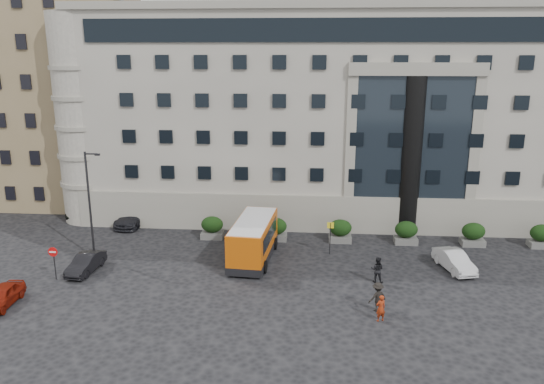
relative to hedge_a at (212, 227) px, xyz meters
The scene contains 24 objects.
ground 8.81m from the hedge_a, 62.85° to the right, with size 120.00×120.00×0.00m, color black.
civic_building 19.15m from the hedge_a, 54.85° to the left, with size 44.00×24.00×18.00m, color gray.
entrance_column 17.13m from the hedge_a, ahead, with size 1.80×1.80×13.00m, color black.
apartment_near 25.12m from the hedge_a, 148.62° to the left, with size 14.00×14.00×20.00m, color olive.
apartment_far 39.27m from the hedge_a, 127.29° to the left, with size 13.00×13.00×22.00m, color #83634C.
hedge_a is the anchor object (origin of this frame).
hedge_b 5.20m from the hedge_a, ahead, with size 1.80×1.26×1.84m.
hedge_c 10.40m from the hedge_a, ahead, with size 1.80×1.26×1.84m.
hedge_d 15.60m from the hedge_a, ahead, with size 1.80×1.26×1.84m.
hedge_e 20.80m from the hedge_a, ahead, with size 1.80×1.26×1.84m.
hedge_f 26.00m from the hedge_a, ahead, with size 1.80×1.26×1.84m.
street_lamp 9.89m from the hedge_a, 148.84° to the right, with size 1.16×0.18×8.00m.
bus_stop_sign 9.94m from the hedge_a, 16.42° to the right, with size 0.50×0.08×2.52m.
no_entry_sign 12.64m from the hedge_a, 135.52° to the right, with size 0.64×0.16×2.32m.
minibus 5.80m from the hedge_a, 47.67° to the right, with size 3.18×7.38×3.00m.
red_truck 9.71m from the hedge_a, 146.48° to the left, with size 3.47×5.83×2.94m.
parked_car_a 16.42m from the hedge_a, 129.54° to the right, with size 1.46×3.63×1.24m, color maroon.
parked_car_b 10.54m from the hedge_a, 135.36° to the right, with size 1.33×3.80×1.25m, color black.
parked_car_c 8.06m from the hedge_a, 158.59° to the left, with size 2.06×5.07×1.47m, color black.
parked_car_d 13.85m from the hedge_a, 158.34° to the left, with size 2.57×5.57×1.55m, color black.
white_taxi 18.80m from the hedge_a, 15.50° to the right, with size 1.42×4.08×1.34m, color silver.
pedestrian_a 17.62m from the hedge_a, 46.60° to the right, with size 0.58×0.38×1.60m, color maroon.
pedestrian_b 14.59m from the hedge_a, 31.07° to the right, with size 0.86×0.67×1.77m, color black.
pedestrian_c 16.71m from the hedge_a, 43.80° to the right, with size 1.16×0.67×1.79m, color black.
Camera 1 is at (4.09, -32.66, 15.04)m, focal length 35.00 mm.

